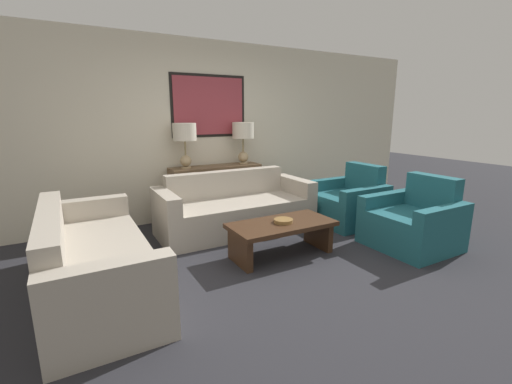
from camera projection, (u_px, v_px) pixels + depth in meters
ground_plane at (294, 268)px, 3.61m from camera, size 20.00×20.00×0.00m
back_wall at (208, 131)px, 5.28m from camera, size 8.22×0.12×2.65m
console_table at (217, 192)px, 5.26m from camera, size 1.39×0.36×0.82m
table_lamp_left at (185, 136)px, 4.85m from camera, size 0.33×0.33×0.64m
table_lamp_right at (243, 135)px, 5.29m from camera, size 0.33×0.33×0.64m
couch_by_back_wall at (235, 210)px, 4.73m from camera, size 2.12×0.85×0.80m
couch_by_side at (93, 262)px, 3.08m from camera, size 0.85×2.12×0.80m
coffee_table at (282, 231)px, 3.88m from camera, size 1.19×0.58×0.39m
decorative_bowl at (283, 221)px, 3.85m from camera, size 0.22×0.22×0.04m
armchair_near_back_wall at (348, 203)px, 5.09m from camera, size 0.89×0.92×0.85m
armchair_near_camera at (413, 223)px, 4.15m from camera, size 0.89×0.92×0.85m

